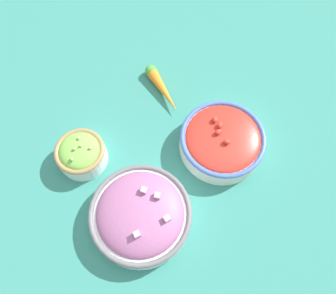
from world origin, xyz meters
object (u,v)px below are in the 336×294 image
Objects in this scene: bowl_lettuce at (81,153)px; loose_carrot at (161,87)px; bowl_red_onion at (141,214)px; bowl_cherry_tomatoes at (222,141)px.

bowl_lettuce is 0.27m from loose_carrot.
bowl_lettuce is 0.20m from bowl_red_onion.
bowl_red_onion is at bearing -35.72° from loose_carrot.
bowl_red_onion reaches higher than loose_carrot.
bowl_red_onion is (-0.26, 0.01, -0.00)m from bowl_cherry_tomatoes.
bowl_cherry_tomatoes is 1.28× the size of loose_carrot.
bowl_cherry_tomatoes reaches higher than loose_carrot.
bowl_cherry_tomatoes is at bearing -1.14° from bowl_red_onion.
loose_carrot is (0.27, 0.22, -0.02)m from bowl_red_onion.
bowl_cherry_tomatoes is at bearing 12.54° from loose_carrot.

